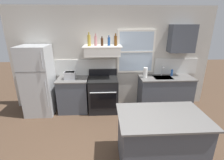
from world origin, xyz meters
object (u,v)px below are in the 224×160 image
object	(u,v)px
bottle_champagne_gold_foil	(89,40)
bottle_blue_liqueur	(109,41)
stove_range	(103,94)
bottle_brown_stout	(102,42)
dish_soap_bottle	(172,73)
paper_towel_roll	(145,73)
bottle_amber_wine	(116,41)
kitchen_island	(160,139)
toaster	(70,75)
bottle_rose_pink	(96,41)
refrigerator	(38,81)

from	to	relation	value
bottle_champagne_gold_foil	bottle_blue_liqueur	bearing A→B (deg)	7.20
bottle_champagne_gold_foil	stove_range	bearing A→B (deg)	-6.81
bottle_brown_stout	dish_soap_bottle	distance (m)	2.07
stove_range	paper_towel_roll	world-z (taller)	paper_towel_roll
bottle_blue_liqueur	dish_soap_bottle	size ratio (longest dim) A/B	1.40
stove_range	dish_soap_bottle	xyz separation A→B (m)	(1.88, 0.14, 0.54)
bottle_amber_wine	kitchen_island	distance (m)	2.45
stove_range	bottle_brown_stout	bearing A→B (deg)	97.30
toaster	bottle_amber_wine	world-z (taller)	bottle_amber_wine
stove_range	bottle_rose_pink	bearing A→B (deg)	156.82
toaster	kitchen_island	world-z (taller)	toaster
stove_range	refrigerator	bearing A→B (deg)	-179.20
toaster	kitchen_island	size ratio (longest dim) A/B	0.21
bottle_rose_pink	dish_soap_bottle	size ratio (longest dim) A/B	1.64
refrigerator	kitchen_island	xyz separation A→B (m)	(2.58, -1.83, -0.43)
bottle_rose_pink	stove_range	bearing A→B (deg)	-23.18
toaster	bottle_amber_wine	size ratio (longest dim) A/B	0.99
bottle_amber_wine	dish_soap_bottle	size ratio (longest dim) A/B	1.67
refrigerator	dish_soap_bottle	world-z (taller)	refrigerator
kitchen_island	refrigerator	bearing A→B (deg)	144.75
bottle_rose_pink	bottle_brown_stout	distance (m)	0.16
refrigerator	bottle_champagne_gold_foil	distance (m)	1.66
stove_range	kitchen_island	size ratio (longest dim) A/B	0.78
bottle_blue_liqueur	bottle_rose_pink	bearing A→B (deg)	-174.77
bottle_rose_pink	bottle_brown_stout	size ratio (longest dim) A/B	1.26
stove_range	bottle_amber_wine	size ratio (longest dim) A/B	3.63
bottle_champagne_gold_foil	dish_soap_bottle	distance (m)	2.37
bottle_brown_stout	dish_soap_bottle	size ratio (longest dim) A/B	1.30
toaster	bottle_amber_wine	distance (m)	1.46
stove_range	bottle_brown_stout	world-z (taller)	bottle_brown_stout
bottle_champagne_gold_foil	bottle_rose_pink	world-z (taller)	bottle_champagne_gold_foil
paper_towel_roll	kitchen_island	world-z (taller)	paper_towel_roll
bottle_brown_stout	bottle_blue_liqueur	xyz separation A→B (m)	(0.17, 0.06, 0.01)
refrigerator	toaster	xyz separation A→B (m)	(0.80, 0.04, 0.12)
bottle_brown_stout	bottle_amber_wine	size ratio (longest dim) A/B	0.78
bottle_blue_liqueur	dish_soap_bottle	xyz separation A→B (m)	(1.72, 0.04, -0.85)
refrigerator	bottle_blue_liqueur	bearing A→B (deg)	3.85
refrigerator	bottle_amber_wine	size ratio (longest dim) A/B	5.93
bottle_rose_pink	paper_towel_roll	world-z (taller)	bottle_rose_pink
refrigerator	stove_range	xyz separation A→B (m)	(1.65, 0.02, -0.42)
refrigerator	bottle_blue_liqueur	xyz separation A→B (m)	(1.81, 0.12, 0.96)
bottle_rose_pink	bottle_amber_wine	distance (m)	0.49
bottle_rose_pink	refrigerator	bearing A→B (deg)	-176.45
refrigerator	toaster	distance (m)	0.81
bottle_champagne_gold_foil	bottle_rose_pink	size ratio (longest dim) A/B	1.12
bottle_amber_wine	bottle_blue_liqueur	bearing A→B (deg)	167.76
bottle_champagne_gold_foil	kitchen_island	world-z (taller)	bottle_champagne_gold_foil
refrigerator	bottle_champagne_gold_foil	size ratio (longest dim) A/B	5.35
bottle_champagne_gold_foil	bottle_amber_wine	size ratio (longest dim) A/B	1.11
stove_range	paper_towel_roll	bearing A→B (deg)	1.91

